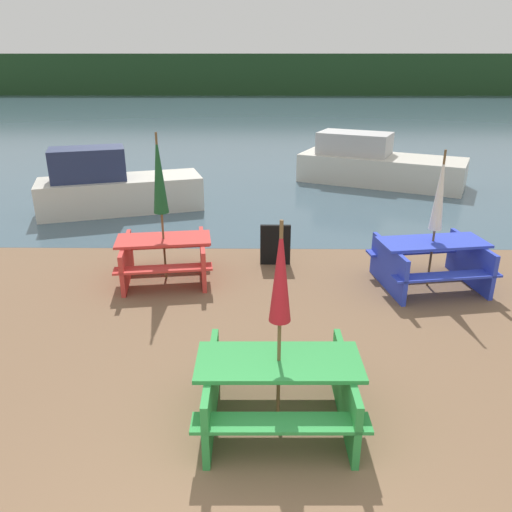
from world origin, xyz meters
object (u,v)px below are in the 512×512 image
object	(u,v)px
umbrella_white	(440,192)
picnic_table_red	(165,255)
umbrella_crimson	(281,276)
umbrella_darkgreen	(159,175)
picnic_table_green	(278,385)
picnic_table_blue	(430,259)
boat	(114,188)
signboard	(275,245)
boat_second	(376,165)

from	to	relation	value
umbrella_white	picnic_table_red	bearing A→B (deg)	176.99
umbrella_white	umbrella_crimson	distance (m)	4.27
umbrella_white	umbrella_darkgreen	size ratio (longest dim) A/B	0.91
picnic_table_red	picnic_table_green	bearing A→B (deg)	-63.26
picnic_table_green	picnic_table_blue	size ratio (longest dim) A/B	0.87
picnic_table_green	umbrella_darkgreen	size ratio (longest dim) A/B	0.67
picnic_table_red	umbrella_white	world-z (taller)	umbrella_white
umbrella_white	boat	distance (m)	7.80
picnic_table_red	signboard	distance (m)	2.01
umbrella_white	boat_second	size ratio (longest dim) A/B	0.45
picnic_table_green	umbrella_crimson	xyz separation A→B (m)	(-0.00, -0.00, 1.21)
boat	picnic_table_blue	bearing A→B (deg)	-51.52
picnic_table_green	signboard	world-z (taller)	signboard
umbrella_crimson	boat	bearing A→B (deg)	116.28
signboard	boat_second	bearing A→B (deg)	63.92
picnic_table_red	boat_second	world-z (taller)	boat_second
boat_second	picnic_table_red	bearing A→B (deg)	-100.69
umbrella_crimson	boat_second	size ratio (longest dim) A/B	0.44
umbrella_crimson	signboard	world-z (taller)	umbrella_crimson
picnic_table_red	umbrella_white	bearing A→B (deg)	-3.01
boat_second	umbrella_white	bearing A→B (deg)	-70.41
picnic_table_red	boat_second	bearing A→B (deg)	54.68
picnic_table_red	boat	world-z (taller)	boat
umbrella_crimson	boat	distance (m)	8.68
boat	signboard	xyz separation A→B (m)	(3.88, -3.43, -0.21)
umbrella_white	signboard	xyz separation A→B (m)	(-2.53, 0.90, -1.22)
umbrella_white	boat_second	xyz separation A→B (m)	(0.65, 7.40, -1.04)
picnic_table_blue	umbrella_darkgreen	distance (m)	4.63
signboard	boat	bearing A→B (deg)	138.56
umbrella_darkgreen	boat	size ratio (longest dim) A/B	0.60
picnic_table_red	boat_second	distance (m)	8.78
picnic_table_red	boat_second	size ratio (longest dim) A/B	0.34
umbrella_white	boat	xyz separation A→B (m)	(-6.41, 4.33, -1.01)
umbrella_crimson	umbrella_darkgreen	size ratio (longest dim) A/B	0.89
picnic_table_blue	boat	bearing A→B (deg)	145.97
umbrella_darkgreen	boat_second	bearing A→B (deg)	54.68
picnic_table_red	umbrella_crimson	distance (m)	4.24
boat	umbrella_crimson	bearing A→B (deg)	-81.21
umbrella_crimson	umbrella_darkgreen	bearing A→B (deg)	116.74
boat	umbrella_white	bearing A→B (deg)	-51.52
picnic_table_green	umbrella_white	bearing A→B (deg)	52.55
umbrella_darkgreen	boat_second	distance (m)	8.87
picnic_table_red	umbrella_darkgreen	xyz separation A→B (m)	(0.00, 0.00, 1.37)
picnic_table_blue	umbrella_white	bearing A→B (deg)	0.00
picnic_table_blue	umbrella_darkgreen	size ratio (longest dim) A/B	0.77
picnic_table_green	picnic_table_red	xyz separation A→B (m)	(-1.83, 3.62, -0.01)
boat	picnic_table_red	bearing A→B (deg)	-81.63
picnic_table_red	umbrella_crimson	size ratio (longest dim) A/B	0.79
picnic_table_blue	umbrella_crimson	distance (m)	4.44
picnic_table_blue	signboard	bearing A→B (deg)	160.39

